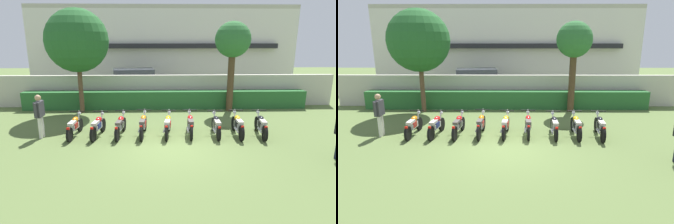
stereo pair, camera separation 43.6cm
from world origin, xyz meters
TOP-DOWN VIEW (x-y plane):
  - ground at (0.00, 0.00)m, footprint 60.00×60.00m
  - building at (0.00, 15.65)m, footprint 20.83×6.50m
  - compound_wall at (0.00, 6.77)m, footprint 19.79×0.30m
  - hedge_row at (0.00, 6.07)m, footprint 15.83×0.70m
  - parked_car at (-1.93, 9.71)m, footprint 4.72×2.60m
  - tree_near_inspector at (-4.50, 5.32)m, footprint 3.20×3.20m
  - tree_far_side at (3.50, 5.45)m, footprint 1.86×1.86m
  - motorcycle_in_row_0 at (-3.77, 1.43)m, footprint 0.60×1.87m
  - motorcycle_in_row_1 at (-2.83, 1.39)m, footprint 0.60×1.81m
  - motorcycle_in_row_2 at (-1.93, 1.44)m, footprint 0.60×1.93m
  - motorcycle_in_row_3 at (-1.02, 1.46)m, footprint 0.60×1.92m
  - motorcycle_in_row_4 at (-0.01, 1.43)m, footprint 0.60×1.85m
  - motorcycle_in_row_5 at (0.90, 1.45)m, footprint 0.60×1.84m
  - motorcycle_in_row_6 at (1.95, 1.36)m, footprint 0.60×1.83m
  - motorcycle_in_row_7 at (2.82, 1.34)m, footprint 0.60×1.89m
  - motorcycle_in_row_8 at (3.76, 1.28)m, footprint 0.60×1.92m
  - inspector_person at (-5.05, 1.34)m, footprint 0.23×0.69m

SIDE VIEW (x-z plane):
  - ground at x=0.00m, z-range 0.00..0.00m
  - motorcycle_in_row_0 at x=-3.77m, z-range -0.03..0.91m
  - motorcycle_in_row_6 at x=1.95m, z-range -0.03..0.91m
  - motorcycle_in_row_1 at x=-2.83m, z-range -0.03..0.91m
  - motorcycle_in_row_2 at x=-1.93m, z-range -0.03..0.91m
  - motorcycle_in_row_4 at x=-0.01m, z-range -0.03..0.93m
  - motorcycle_in_row_5 at x=0.90m, z-range -0.03..0.93m
  - motorcycle_in_row_7 at x=2.82m, z-range -0.03..0.94m
  - motorcycle_in_row_8 at x=3.76m, z-range -0.03..0.94m
  - motorcycle_in_row_3 at x=-1.02m, z-range -0.03..0.95m
  - hedge_row at x=0.00m, z-range 0.00..1.00m
  - compound_wall at x=0.00m, z-range 0.00..1.82m
  - parked_car at x=-1.93m, z-range -0.01..1.88m
  - inspector_person at x=-5.05m, z-range 0.17..1.91m
  - building at x=0.00m, z-range 0.00..6.39m
  - tree_far_side at x=3.50m, z-range 1.31..6.06m
  - tree_near_inspector at x=-4.50m, z-range 1.07..6.42m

